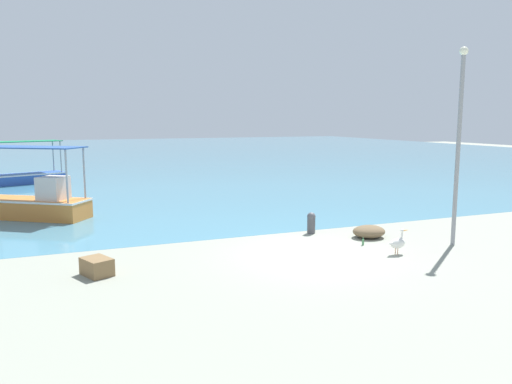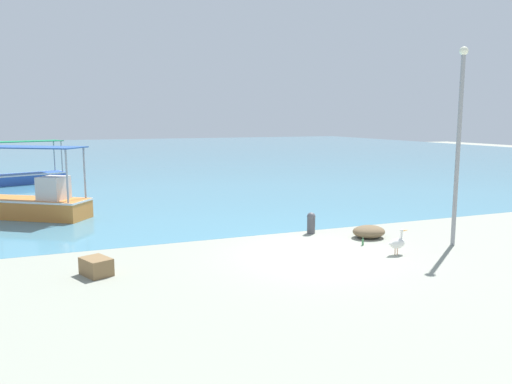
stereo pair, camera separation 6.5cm
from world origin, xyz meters
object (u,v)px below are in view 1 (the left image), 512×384
object	(u,v)px
net_pile	(369,232)
lamp_post	(459,137)
fishing_boat_near_left	(34,202)
pelican	(398,243)
mooring_bollard	(311,222)
glass_bottle	(363,242)
cargo_crate	(97,267)
fishing_boat_center	(25,175)

from	to	relation	value
net_pile	lamp_post	bearing A→B (deg)	-43.39
fishing_boat_near_left	pelican	bearing A→B (deg)	-44.39
pelican	lamp_post	bearing A→B (deg)	6.92
pelican	net_pile	world-z (taller)	pelican
mooring_bollard	glass_bottle	xyz separation A→B (m)	(0.79, -2.18, -0.31)
net_pile	cargo_crate	bearing A→B (deg)	-174.41
pelican	cargo_crate	xyz separation A→B (m)	(-8.84, 1.30, -0.14)
fishing_boat_center	mooring_bollard	xyz separation A→B (m)	(10.55, -19.73, -0.10)
lamp_post	mooring_bollard	size ratio (longest dim) A/B	8.21
fishing_boat_near_left	net_pile	size ratio (longest dim) A/B	4.14
lamp_post	glass_bottle	xyz separation A→B (m)	(-2.82, 1.07, -3.48)
pelican	net_pile	xyz separation A→B (m)	(0.46, 2.21, -0.16)
pelican	mooring_bollard	world-z (taller)	pelican
lamp_post	glass_bottle	size ratio (longest dim) A/B	23.87
fishing_boat_center	glass_bottle	distance (m)	24.68
cargo_crate	mooring_bollard	bearing A→B (deg)	16.31
fishing_boat_near_left	lamp_post	xyz separation A→B (m)	(13.15, -10.14, 2.90)
mooring_bollard	cargo_crate	bearing A→B (deg)	-163.69
glass_bottle	fishing_boat_near_left	bearing A→B (deg)	138.70
fishing_boat_center	lamp_post	world-z (taller)	lamp_post
net_pile	cargo_crate	distance (m)	9.34
net_pile	glass_bottle	bearing A→B (deg)	-133.85
fishing_boat_center	pelican	xyz separation A→B (m)	(11.68, -23.28, -0.15)
mooring_bollard	glass_bottle	bearing A→B (deg)	-70.13
fishing_boat_near_left	glass_bottle	bearing A→B (deg)	-41.30
fishing_boat_near_left	glass_bottle	size ratio (longest dim) A/B	18.17
lamp_post	fishing_boat_center	bearing A→B (deg)	121.63
lamp_post	glass_bottle	bearing A→B (deg)	159.27
pelican	net_pile	distance (m)	2.26
net_pile	fishing_boat_center	bearing A→B (deg)	119.95
net_pile	glass_bottle	size ratio (longest dim) A/B	4.39
fishing_boat_near_left	glass_bottle	world-z (taller)	fishing_boat_near_left
fishing_boat_near_left	cargo_crate	bearing A→B (deg)	-78.66
mooring_bollard	net_pile	size ratio (longest dim) A/B	0.66
pelican	fishing_boat_center	bearing A→B (deg)	116.64
mooring_bollard	net_pile	world-z (taller)	mooring_bollard
mooring_bollard	cargo_crate	distance (m)	8.03
fishing_boat_center	pelican	bearing A→B (deg)	-63.36
cargo_crate	glass_bottle	size ratio (longest dim) A/B	3.15
fishing_boat_center	fishing_boat_near_left	distance (m)	12.88
fishing_boat_near_left	mooring_bollard	distance (m)	11.77
mooring_bollard	cargo_crate	xyz separation A→B (m)	(-7.71, -2.25, -0.18)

